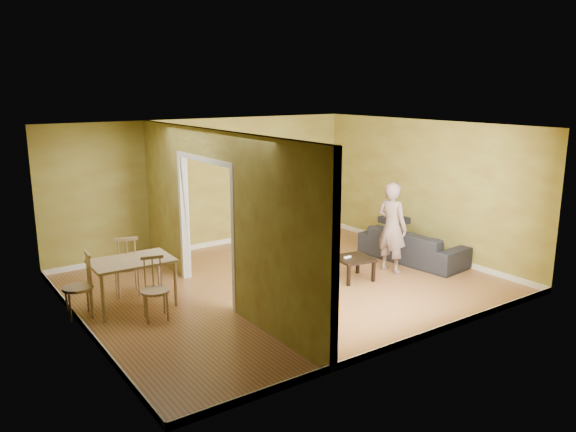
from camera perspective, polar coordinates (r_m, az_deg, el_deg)
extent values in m
plane|color=#AB6D39|center=(9.39, -0.31, -6.94)|extent=(6.50, 6.50, 0.00)
plane|color=white|center=(8.85, -0.33, 9.09)|extent=(6.50, 6.50, 0.00)
plane|color=#A1A747|center=(11.37, -8.17, 3.24)|extent=(6.50, 0.00, 6.50)
plane|color=#A1A747|center=(7.00, 12.49, -3.09)|extent=(6.50, 0.00, 6.50)
plane|color=#A1A747|center=(7.73, -20.64, -2.10)|extent=(0.00, 5.50, 5.50)
plane|color=#A1A747|center=(11.16, 13.61, 2.82)|extent=(0.00, 5.50, 5.50)
cube|color=black|center=(11.97, -1.67, 6.75)|extent=(0.10, 0.10, 0.10)
imported|color=black|center=(10.76, 12.56, -2.46)|extent=(2.14, 1.11, 0.78)
imported|color=slate|center=(9.94, 10.56, -0.37)|extent=(0.75, 0.62, 1.88)
cube|color=white|center=(11.76, -3.19, 1.96)|extent=(0.02, 0.35, 1.91)
cube|color=white|center=(12.17, -0.04, 2.36)|extent=(0.02, 0.35, 1.91)
cube|color=white|center=(12.10, -2.02, 2.28)|extent=(0.80, 0.02, 1.91)
cube|color=white|center=(12.17, -1.56, -2.16)|extent=(0.76, 0.35, 0.02)
cube|color=white|center=(12.08, -1.57, -0.45)|extent=(0.76, 0.35, 0.02)
cube|color=white|center=(12.00, -1.58, 1.29)|extent=(0.76, 0.35, 0.02)
cube|color=white|center=(11.93, -1.59, 3.04)|extent=(0.76, 0.35, 0.02)
cube|color=white|center=(11.87, -1.61, 4.82)|extent=(0.76, 0.35, 0.02)
cube|color=white|center=(11.82, -1.62, 6.62)|extent=(0.76, 0.35, 0.02)
cube|color=navy|center=(12.05, -1.60, 0.09)|extent=(0.42, 0.27, 0.21)
cube|color=#105C45|center=(11.97, -1.63, 1.83)|extent=(0.42, 0.27, 0.21)
cube|color=navy|center=(11.92, -1.51, 3.64)|extent=(0.44, 0.29, 0.23)
cube|color=navy|center=(11.87, -1.60, 4.68)|extent=(0.44, 0.28, 0.22)
cube|color=black|center=(9.57, 6.69, -4.32)|extent=(0.58, 0.58, 0.04)
cube|color=black|center=(9.31, 6.51, -6.08)|extent=(0.05, 0.05, 0.35)
cube|color=black|center=(9.62, 8.71, -5.51)|extent=(0.05, 0.05, 0.35)
cube|color=black|center=(9.66, 4.61, -5.32)|extent=(0.05, 0.05, 0.35)
cube|color=black|center=(9.96, 6.79, -4.80)|extent=(0.05, 0.05, 0.35)
cube|color=white|center=(9.52, 6.06, -4.18)|extent=(0.14, 0.04, 0.03)
cube|color=tan|center=(8.58, -15.63, -4.43)|extent=(1.16, 0.77, 0.04)
cylinder|color=tan|center=(8.24, -18.21, -8.00)|extent=(0.05, 0.05, 0.69)
cylinder|color=tan|center=(8.56, -11.35, -6.78)|extent=(0.05, 0.05, 0.69)
cylinder|color=tan|center=(8.86, -19.49, -6.62)|extent=(0.05, 0.05, 0.69)
cylinder|color=tan|center=(9.16, -13.05, -5.54)|extent=(0.05, 0.05, 0.69)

